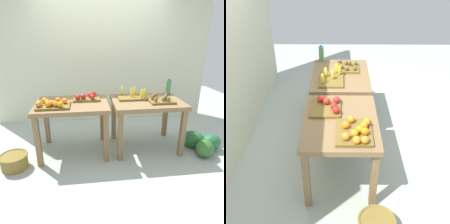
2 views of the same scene
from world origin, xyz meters
The scene contains 11 objects.
ground_plane centered at (0.00, 0.00, 0.00)m, with size 8.00×8.00×0.00m, color #A8B4AA.
back_wall centered at (0.00, 1.35, 1.50)m, with size 4.40×0.12×3.00m, color beige.
display_table_left centered at (-0.56, 0.00, 0.67)m, with size 1.04×0.80×0.79m.
display_table_right centered at (0.56, 0.00, 0.67)m, with size 1.04×0.80×0.79m.
orange_bin centered at (-0.81, -0.15, 0.83)m, with size 0.45×0.36×0.11m.
apple_bin centered at (-0.34, 0.15, 0.83)m, with size 0.40×0.35×0.11m.
banana_crate centered at (0.36, 0.12, 0.83)m, with size 0.44×0.32×0.17m.
kiwi_bin centered at (0.74, -0.10, 0.82)m, with size 0.36×0.32×0.10m.
water_bottle centered at (1.01, 0.29, 0.91)m, with size 0.08×0.08×0.25m.
watermelon_pile centered at (1.42, -0.24, 0.13)m, with size 0.64×0.71×0.27m.
wicker_basket centered at (-1.36, -0.35, 0.11)m, with size 0.37×0.37×0.20m.
Camera 1 is at (-0.34, -2.85, 1.68)m, focal length 32.50 mm.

